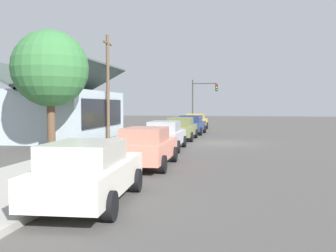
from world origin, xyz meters
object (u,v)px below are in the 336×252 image
Objects in this scene: shade_tree at (50,69)px; fire_hydrant_red at (136,143)px; car_navy at (192,124)px; car_ivory at (89,172)px; car_coral at (147,147)px; car_silver at (165,135)px; utility_pole_wooden at (108,85)px; car_mustard at (196,121)px; traffic_light_main at (202,95)px; car_olive at (181,128)px.

shade_tree is 6.27m from fire_hydrant_red.
car_ivory is at bearing -177.51° from car_navy.
car_silver is at bearing 2.65° from car_coral.
utility_pole_wooden reaches higher than car_coral.
car_navy is 0.62× the size of utility_pole_wooden.
car_coral is at bearing -177.65° from car_silver.
car_mustard is at bearing -4.09° from fire_hydrant_red.
fire_hydrant_red is at bearing -152.45° from utility_pole_wooden.
utility_pole_wooden is at bearing 159.85° from traffic_light_main.
car_navy is at bearing -45.59° from utility_pole_wooden.
car_navy is at bearing -6.72° from fire_hydrant_red.
car_navy is 0.72× the size of shade_tree.
shade_tree is (-1.02, 6.17, 3.61)m from car_silver.
car_silver is 6.46× the size of fire_hydrant_red.
car_mustard is at bearing -2.56° from car_ivory.
car_ivory is at bearing 179.57° from traffic_light_main.
car_coral is 17.44m from car_navy.
traffic_light_main is (4.09, -0.30, 2.67)m from car_mustard.
car_olive is 7.78m from fire_hydrant_red.
shade_tree is 1.25× the size of traffic_light_main.
shade_tree reaches higher than fire_hydrant_red.
shade_tree is at bearing 173.13° from utility_pole_wooden.
car_ivory is 0.62× the size of utility_pole_wooden.
fire_hydrant_red is (-0.47, -4.87, -3.92)m from shade_tree.
utility_pole_wooden is (7.19, -0.87, -0.49)m from shade_tree.
car_coral is 4.63m from fire_hydrant_red.
utility_pole_wooden is at bearing 24.87° from car_coral.
car_coral is 0.70× the size of shade_tree.
car_silver is at bearing -41.22° from fire_hydrant_red.
utility_pole_wooden is at bearing 14.18° from car_ivory.
car_silver is at bearing -80.65° from shade_tree.
fire_hydrant_red is (4.34, 1.58, -0.32)m from car_coral.
utility_pole_wooden is (-15.43, 5.66, 0.44)m from traffic_light_main.
car_coral is at bearing -126.74° from shade_tree.
car_ivory is 18.93m from utility_pole_wooden.
car_coral and car_silver have the same top height.
car_mustard is 4.90m from traffic_light_main.
car_ivory is at bearing 178.24° from car_coral.
fire_hydrant_red is at bearing -95.57° from shade_tree.
car_navy is 14.61m from shade_tree.
car_navy is 13.20m from fire_hydrant_red.
car_coral is 0.97× the size of car_navy.
shade_tree is 9.18× the size of fire_hydrant_red.
car_ivory is 0.71× the size of shade_tree.
car_silver is 8.72m from utility_pole_wooden.
traffic_light_main is (27.43, -0.08, 2.68)m from car_coral.
traffic_light_main is 0.69× the size of utility_pole_wooden.
car_silver is 6.16m from car_olive.
car_olive is at bearing -10.17° from fire_hydrant_red.
fire_hydrant_red is at bearing 5.20° from car_ivory.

